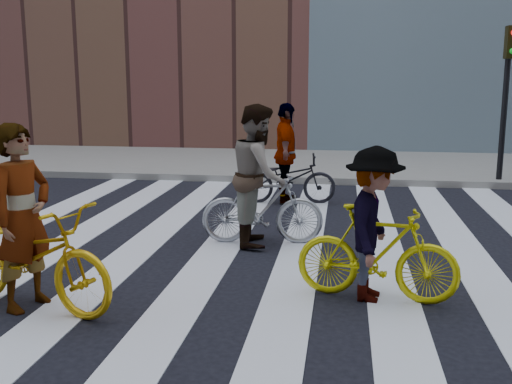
% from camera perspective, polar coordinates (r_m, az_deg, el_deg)
% --- Properties ---
extents(ground, '(100.00, 100.00, 0.00)m').
position_cam_1_polar(ground, '(8.29, 0.50, -5.30)').
color(ground, black).
rests_on(ground, ground).
extents(sidewalk_far, '(100.00, 5.00, 0.15)m').
position_cam_1_polar(sidewalk_far, '(15.58, 4.31, 2.65)').
color(sidewalk_far, gray).
rests_on(sidewalk_far, ground).
extents(zebra_crosswalk, '(8.25, 10.00, 0.01)m').
position_cam_1_polar(zebra_crosswalk, '(8.29, 0.50, -5.26)').
color(zebra_crosswalk, silver).
rests_on(zebra_crosswalk, ground).
extents(traffic_signal, '(0.22, 0.42, 3.33)m').
position_cam_1_polar(traffic_signal, '(13.61, 22.84, 9.95)').
color(traffic_signal, black).
rests_on(traffic_signal, ground).
extents(bike_yellow_left, '(2.21, 1.34, 1.09)m').
position_cam_1_polar(bike_yellow_left, '(6.47, -20.68, -5.67)').
color(bike_yellow_left, '#D79F0B').
rests_on(bike_yellow_left, ground).
extents(bike_silver_mid, '(1.74, 0.65, 1.02)m').
position_cam_1_polar(bike_silver_mid, '(8.37, 0.59, -1.53)').
color(bike_silver_mid, '#9FA1A8').
rests_on(bike_silver_mid, ground).
extents(bike_yellow_right, '(1.74, 0.74, 1.01)m').
position_cam_1_polar(bike_yellow_right, '(6.40, 11.45, -5.72)').
color(bike_yellow_right, '#D6CD0B').
rests_on(bike_yellow_right, ground).
extents(bike_dark_rear, '(1.80, 0.80, 0.92)m').
position_cam_1_polar(bike_dark_rear, '(11.07, 3.09, 1.26)').
color(bike_dark_rear, black).
rests_on(bike_dark_rear, ground).
extents(rider_left, '(0.64, 0.79, 1.88)m').
position_cam_1_polar(rider_left, '(6.40, -21.31, -2.27)').
color(rider_left, slate).
rests_on(rider_left, ground).
extents(rider_mid, '(0.83, 1.02, 1.96)m').
position_cam_1_polar(rider_mid, '(8.29, 0.26, 1.63)').
color(rider_mid, slate).
rests_on(rider_mid, ground).
extents(rider_right, '(0.76, 1.13, 1.63)m').
position_cam_1_polar(rider_right, '(6.32, 11.10, -3.05)').
color(rider_right, slate).
rests_on(rider_right, ground).
extents(rider_rear, '(0.57, 1.13, 1.85)m').
position_cam_1_polar(rider_rear, '(11.00, 2.85, 3.67)').
color(rider_rear, slate).
rests_on(rider_rear, ground).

